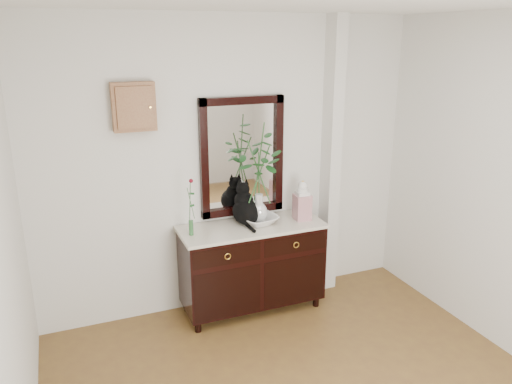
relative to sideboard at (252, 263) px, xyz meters
name	(u,v)px	position (x,y,z in m)	size (l,w,h in m)	color
wall_back	(232,167)	(-0.10, 0.25, 0.88)	(3.60, 0.04, 2.70)	silver
pilaster	(331,159)	(0.90, 0.17, 0.88)	(0.12, 0.20, 2.70)	silver
sideboard	(252,263)	(0.00, 0.00, 0.00)	(1.33, 0.52, 0.82)	black
wall_mirror	(242,157)	(0.00, 0.24, 0.97)	(0.80, 0.06, 1.10)	black
key_cabinet	(134,107)	(-0.95, 0.21, 1.48)	(0.35, 0.10, 0.40)	brown
cat	(246,204)	(-0.03, 0.07, 0.57)	(0.27, 0.33, 0.38)	black
lotus_bowl	(259,220)	(0.07, 0.01, 0.42)	(0.33, 0.33, 0.08)	silver
vase_branches	(259,173)	(0.07, 0.01, 0.86)	(0.45, 0.45, 0.93)	silver
bud_vase_rose	(190,207)	(-0.57, -0.01, 0.63)	(0.06, 0.06, 0.52)	#2F6534
ginger_jar	(302,200)	(0.50, -0.02, 0.57)	(0.14, 0.14, 0.38)	silver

